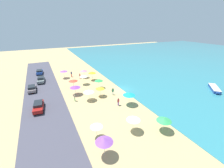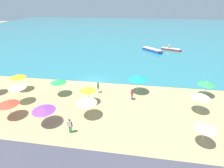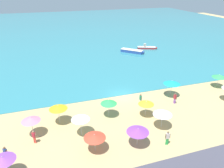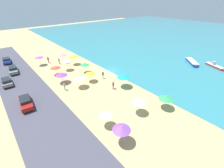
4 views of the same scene
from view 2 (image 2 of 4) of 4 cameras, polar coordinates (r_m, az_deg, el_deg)
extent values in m
plane|color=tan|center=(28.52, -5.99, 0.62)|extent=(160.00, 160.00, 0.00)
cube|color=teal|center=(81.11, 4.04, 17.16)|extent=(150.00, 110.00, 0.05)
cylinder|color=#B2B2B7|center=(25.20, -27.97, -3.26)|extent=(0.05, 0.05, 2.20)
cone|color=white|center=(24.66, -28.58, -0.60)|extent=(2.09, 2.09, 0.50)
sphere|color=silver|center=(24.55, -28.72, -0.01)|extent=(0.08, 0.08, 0.08)
cylinder|color=#B2B2B7|center=(28.66, -27.93, 0.05)|extent=(0.05, 0.05, 2.13)
cone|color=yellow|center=(28.21, -28.45, 2.33)|extent=(2.21, 2.21, 0.46)
sphere|color=silver|center=(28.12, -28.55, 2.82)|extent=(0.08, 0.08, 0.08)
cylinder|color=#B2B2B7|center=(19.97, -8.02, -8.25)|extent=(0.05, 0.05, 1.93)
cone|color=silver|center=(19.34, -8.23, -5.36)|extent=(2.26, 2.26, 0.52)
sphere|color=silver|center=(19.19, -8.29, -4.62)|extent=(0.08, 0.08, 0.08)
cylinder|color=#B2B2B7|center=(24.96, 8.25, -0.61)|extent=(0.05, 0.05, 2.15)
cone|color=#19A4AB|center=(24.43, 8.43, 2.05)|extent=(2.49, 2.49, 0.49)
sphere|color=silver|center=(24.32, 8.47, 2.64)|extent=(0.08, 0.08, 0.08)
cylinder|color=#B2B2B7|center=(22.86, 26.43, -6.05)|extent=(0.05, 0.05, 2.06)
cone|color=white|center=(22.29, 27.05, -3.31)|extent=(2.09, 2.09, 0.54)
sphere|color=silver|center=(22.16, 27.20, -2.63)|extent=(0.08, 0.08, 0.08)
cylinder|color=#B2B2B7|center=(18.32, 27.67, -15.04)|extent=(0.05, 0.05, 1.90)
cone|color=silver|center=(17.66, 28.43, -12.20)|extent=(1.82, 1.82, 0.47)
sphere|color=silver|center=(17.51, 28.61, -11.51)|extent=(0.08, 0.08, 0.08)
cylinder|color=#B2B2B7|center=(22.50, -7.73, -4.13)|extent=(0.05, 0.05, 1.85)
cone|color=yellow|center=(21.99, -7.90, -1.70)|extent=(2.02, 2.02, 0.40)
sphere|color=silver|center=(21.88, -7.93, -1.16)|extent=(0.08, 0.08, 0.08)
cylinder|color=#B2B2B7|center=(20.03, -20.96, -10.06)|extent=(0.05, 0.05, 1.79)
cone|color=purple|center=(19.46, -21.44, -7.54)|extent=(2.39, 2.39, 0.41)
sphere|color=silver|center=(19.34, -21.55, -6.95)|extent=(0.08, 0.08, 0.08)
cylinder|color=#B2B2B7|center=(22.82, -30.31, -7.53)|extent=(0.05, 0.05, 1.73)
cone|color=#F3432C|center=(22.34, -30.87, -5.35)|extent=(2.26, 2.26, 0.38)
sphere|color=silver|center=(22.25, -31.00, -4.87)|extent=(0.08, 0.08, 0.08)
cylinder|color=#B2B2B7|center=(25.24, -16.82, -1.47)|extent=(0.05, 0.05, 1.94)
cone|color=green|center=(24.74, -17.17, 1.00)|extent=(2.10, 2.10, 0.55)
sphere|color=silver|center=(24.62, -17.26, 1.64)|extent=(0.08, 0.08, 0.08)
cylinder|color=#B2B2B7|center=(27.04, 28.07, -1.81)|extent=(0.05, 0.05, 1.83)
cone|color=#35AB5B|center=(26.60, 28.56, 0.32)|extent=(2.25, 2.25, 0.48)
sphere|color=silver|center=(26.50, 28.68, 0.85)|extent=(0.08, 0.08, 0.08)
cylinder|color=silver|center=(25.11, -4.48, -1.96)|extent=(0.14, 0.14, 0.80)
cylinder|color=silver|center=(24.96, -4.56, -2.15)|extent=(0.14, 0.14, 0.80)
cube|color=#25875F|center=(24.71, -4.58, -0.58)|extent=(0.23, 0.37, 0.64)
sphere|color=brown|center=(24.51, -4.61, 0.36)|extent=(0.22, 0.22, 0.22)
cylinder|color=brown|center=(24.94, -4.47, -0.44)|extent=(0.09, 0.09, 0.57)
cylinder|color=brown|center=(24.52, -4.68, -0.93)|extent=(0.09, 0.09, 0.57)
cylinder|color=purple|center=(23.36, 6.58, -4.38)|extent=(0.14, 0.14, 0.77)
cylinder|color=purple|center=(23.50, 6.42, -4.17)|extent=(0.14, 0.14, 0.77)
cube|color=#B62D37|center=(23.09, 6.58, -2.78)|extent=(0.34, 0.42, 0.61)
sphere|color=brown|center=(22.89, 6.64, -1.82)|extent=(0.22, 0.22, 0.22)
cylinder|color=brown|center=(22.92, 6.79, -3.17)|extent=(0.09, 0.09, 0.55)
cylinder|color=brown|center=(23.31, 6.37, -2.62)|extent=(0.09, 0.09, 0.55)
cylinder|color=green|center=(18.38, -13.15, -14.32)|extent=(0.14, 0.14, 0.83)
cylinder|color=green|center=(18.46, -13.67, -14.19)|extent=(0.14, 0.14, 0.83)
cube|color=beige|center=(17.96, -13.65, -12.44)|extent=(0.38, 0.26, 0.65)
sphere|color=brown|center=(17.69, -13.81, -11.27)|extent=(0.22, 0.22, 0.22)
cylinder|color=brown|center=(17.89, -12.94, -12.73)|extent=(0.09, 0.09, 0.59)
cylinder|color=brown|center=(18.09, -14.32, -12.41)|extent=(0.09, 0.09, 0.59)
cube|color=#2C4B9B|center=(46.97, 12.93, 10.73)|extent=(4.97, 4.92, 0.66)
cube|color=#2C4B9B|center=(45.18, 15.74, 9.92)|extent=(0.91, 0.92, 0.40)
cube|color=silver|center=(46.88, 12.97, 11.17)|extent=(5.02, 4.98, 0.08)
cube|color=#B03032|center=(49.44, 18.61, 10.65)|extent=(4.78, 2.83, 0.45)
cube|color=#B03032|center=(49.00, 21.52, 10.14)|extent=(0.66, 0.79, 0.27)
cube|color=silver|center=(49.37, 18.66, 10.95)|extent=(4.81, 2.91, 0.08)
cube|color=#B2AD9E|center=(49.37, 18.19, 11.52)|extent=(0.82, 0.89, 0.91)
camera|label=1|loc=(24.19, 84.89, 11.16)|focal=24.00mm
camera|label=3|loc=(18.29, -96.17, 10.82)|focal=35.00mm
camera|label=4|loc=(19.28, 91.93, 10.91)|focal=24.00mm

